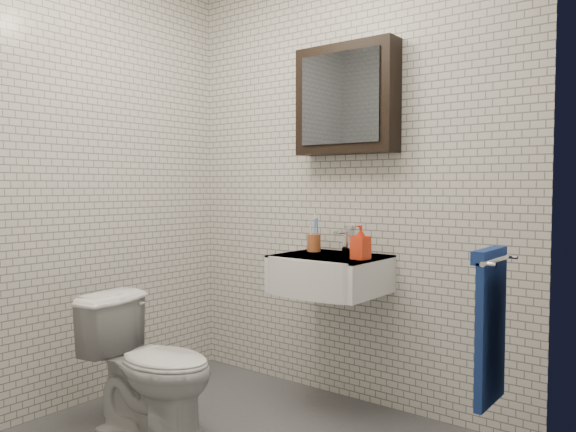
# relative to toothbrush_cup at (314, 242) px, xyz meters

# --- Properties ---
(room_shell) EXTENTS (2.22, 2.02, 2.51)m
(room_shell) POSITION_rel_toothbrush_cup_xyz_m (0.12, -0.87, 0.56)
(room_shell) COLOR silver
(room_shell) RESTS_ON ground
(washbasin) EXTENTS (0.55, 0.50, 0.20)m
(washbasin) POSITION_rel_toothbrush_cup_xyz_m (0.17, -0.13, -0.15)
(washbasin) COLOR white
(washbasin) RESTS_ON room_shell
(faucet) EXTENTS (0.06, 0.20, 0.15)m
(faucet) POSITION_rel_toothbrush_cup_xyz_m (0.17, 0.06, 0.01)
(faucet) COLOR silver
(faucet) RESTS_ON washbasin
(mirror_cabinet) EXTENTS (0.60, 0.15, 0.60)m
(mirror_cabinet) POSITION_rel_toothbrush_cup_xyz_m (0.17, 0.06, 0.80)
(mirror_cabinet) COLOR black
(mirror_cabinet) RESTS_ON room_shell
(towel_rail) EXTENTS (0.09, 0.30, 0.58)m
(towel_rail) POSITION_rel_toothbrush_cup_xyz_m (1.17, -0.52, -0.18)
(towel_rail) COLOR silver
(towel_rail) RESTS_ON room_shell
(toothbrush_cup) EXTENTS (0.10, 0.10, 0.22)m
(toothbrush_cup) POSITION_rel_toothbrush_cup_xyz_m (0.00, 0.00, 0.00)
(toothbrush_cup) COLOR #A9532A
(toothbrush_cup) RESTS_ON washbasin
(soap_bottle) EXTENTS (0.09, 0.09, 0.18)m
(soap_bottle) POSITION_rel_toothbrush_cup_xyz_m (0.39, -0.14, 0.03)
(soap_bottle) COLOR orange
(soap_bottle) RESTS_ON washbasin
(toilet) EXTENTS (0.73, 0.50, 0.68)m
(toilet) POSITION_rel_toothbrush_cup_xyz_m (-0.36, -0.87, -0.56)
(toilet) COLOR white
(toilet) RESTS_ON ground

